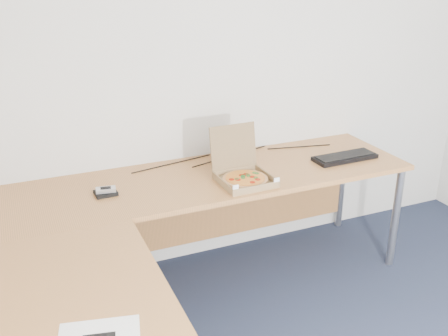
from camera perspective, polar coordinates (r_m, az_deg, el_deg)
name	(u,v)px	position (r m, az deg, el deg)	size (l,w,h in m)	color
desk	(180,222)	(2.62, -4.90, -5.96)	(2.50, 2.20, 0.73)	#B8773E
pizza_box	(244,176)	(2.98, 2.21, -0.89)	(0.29, 0.34, 0.30)	olive
drinking_glass	(227,149)	(3.33, 0.39, 2.15)	(0.07, 0.07, 0.13)	white
keyboard	(345,157)	(3.41, 13.18, 1.14)	(0.42, 0.15, 0.03)	black
wallet	(106,193)	(2.90, -12.92, -2.70)	(0.12, 0.10, 0.02)	black
phone	(106,190)	(2.89, -12.91, -2.35)	(0.11, 0.06, 0.02)	#B2B5BA
dome_speaker	(228,150)	(3.38, 0.41, 2.01)	(0.09, 0.09, 0.07)	black
cable_bundle	(231,156)	(3.37, 0.73, 1.33)	(0.67, 0.04, 0.01)	black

